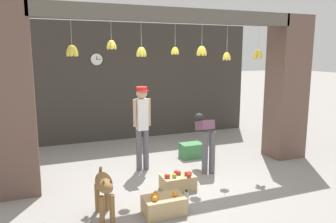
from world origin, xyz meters
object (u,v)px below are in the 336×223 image
at_px(worker_stooping, 205,135).
at_px(wall_clock, 97,59).
at_px(shopkeeper, 142,122).
at_px(produce_box_green, 191,150).
at_px(water_bottle, 186,199).
at_px(dog, 104,187).
at_px(fruit_crate_apples, 178,182).
at_px(fruit_crate_oranges, 164,205).

height_order(worker_stooping, wall_clock, wall_clock).
bearing_deg(wall_clock, worker_stooping, -61.20).
height_order(shopkeeper, wall_clock, wall_clock).
relative_size(produce_box_green, wall_clock, 1.55).
bearing_deg(water_bottle, wall_clock, 97.45).
distance_m(dog, produce_box_green, 3.01).
xyz_separation_m(fruit_crate_apples, wall_clock, (-0.68, 3.49, 1.95)).
xyz_separation_m(dog, water_bottle, (1.17, -0.12, -0.33)).
relative_size(water_bottle, wall_clock, 0.90).
height_order(fruit_crate_oranges, water_bottle, fruit_crate_oranges).
relative_size(worker_stooping, produce_box_green, 2.21).
xyz_separation_m(worker_stooping, produce_box_green, (0.08, 0.77, -0.53)).
bearing_deg(wall_clock, fruit_crate_oranges, -87.75).
relative_size(produce_box_green, water_bottle, 1.73).
distance_m(produce_box_green, water_bottle, 2.36).
height_order(dog, shopkeeper, shopkeeper).
xyz_separation_m(fruit_crate_oranges, produce_box_green, (1.46, 2.15, 0.02)).
height_order(dog, fruit_crate_oranges, dog).
bearing_deg(fruit_crate_apples, water_bottle, -102.39).
height_order(worker_stooping, water_bottle, worker_stooping).
xyz_separation_m(worker_stooping, fruit_crate_oranges, (-1.38, -1.38, -0.56)).
bearing_deg(fruit_crate_oranges, fruit_crate_apples, 53.34).
relative_size(dog, water_bottle, 2.98).
relative_size(shopkeeper, produce_box_green, 3.44).
bearing_deg(fruit_crate_apples, wall_clock, 101.02).
bearing_deg(worker_stooping, water_bottle, -116.94).
bearing_deg(fruit_crate_oranges, shopkeeper, 82.08).
xyz_separation_m(shopkeeper, wall_clock, (-0.42, 2.38, 1.13)).
bearing_deg(produce_box_green, fruit_crate_apples, -122.95).
relative_size(dog, fruit_crate_apples, 1.48).
height_order(dog, wall_clock, wall_clock).
distance_m(worker_stooping, produce_box_green, 0.94).
relative_size(fruit_crate_oranges, produce_box_green, 1.23).
bearing_deg(fruit_crate_apples, produce_box_green, 57.05).
bearing_deg(dog, shopkeeper, 148.97).
xyz_separation_m(worker_stooping, fruit_crate_apples, (-0.86, -0.69, -0.56)).
distance_m(fruit_crate_apples, produce_box_green, 1.74).
bearing_deg(fruit_crate_apples, fruit_crate_oranges, -126.66).
bearing_deg(worker_stooping, dog, -140.75).
distance_m(dog, fruit_crate_apples, 1.44).
bearing_deg(wall_clock, fruit_crate_apples, -78.98).
bearing_deg(wall_clock, produce_box_green, -51.41).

